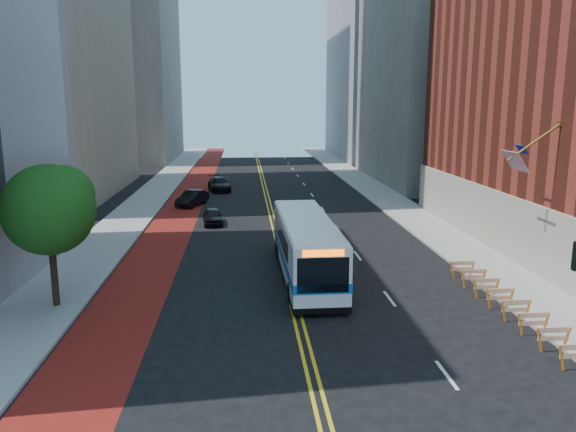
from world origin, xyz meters
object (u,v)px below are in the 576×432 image
(street_tree, at_px, (50,206))
(transit_bus, at_px, (306,246))
(car_b, at_px, (192,198))
(car_c, at_px, (219,184))
(car_a, at_px, (213,216))

(street_tree, relative_size, transit_bus, 0.54)
(car_b, xyz_separation_m, car_c, (2.14, 9.03, 0.02))
(car_a, relative_size, car_c, 0.74)
(street_tree, height_order, car_c, street_tree)
(transit_bus, distance_m, car_a, 15.64)
(car_c, bearing_deg, transit_bus, -90.30)
(street_tree, distance_m, car_a, 19.82)
(street_tree, height_order, car_a, street_tree)
(transit_bus, distance_m, car_c, 32.48)
(street_tree, relative_size, car_a, 1.78)
(street_tree, distance_m, car_c, 36.49)
(car_c, bearing_deg, car_b, -114.51)
(car_a, height_order, car_c, car_c)
(street_tree, xyz_separation_m, car_a, (6.36, 18.28, -4.27))
(transit_bus, distance_m, car_b, 24.32)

